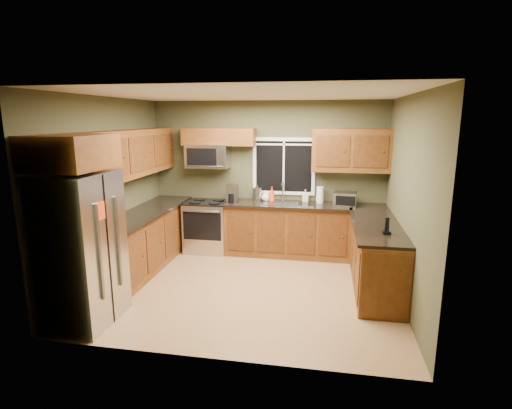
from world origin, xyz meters
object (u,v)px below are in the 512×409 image
(paper_towel_roll, at_px, (320,195))
(soap_bottle_a, at_px, (272,195))
(range, at_px, (208,226))
(soap_bottle_c, at_px, (266,196))
(microwave, at_px, (208,156))
(kettle, at_px, (257,193))
(soap_bottle_b, at_px, (305,196))
(cordless_phone, at_px, (387,229))
(toaster_oven, at_px, (345,199))
(coffee_maker, at_px, (232,194))
(refrigerator, at_px, (80,249))

(paper_towel_roll, bearing_deg, soap_bottle_a, -174.21)
(range, relative_size, soap_bottle_c, 5.01)
(microwave, relative_size, kettle, 2.63)
(soap_bottle_c, bearing_deg, soap_bottle_b, 5.29)
(range, height_order, paper_towel_roll, paper_towel_roll)
(range, bearing_deg, cordless_phone, -29.52)
(microwave, xyz_separation_m, toaster_oven, (2.43, -0.15, -0.67))
(kettle, distance_m, paper_towel_roll, 1.12)
(soap_bottle_b, bearing_deg, microwave, -176.92)
(soap_bottle_c, bearing_deg, soap_bottle_a, -33.40)
(paper_towel_roll, bearing_deg, coffee_maker, -172.48)
(refrigerator, xyz_separation_m, range, (0.69, 2.77, -0.43))
(refrigerator, distance_m, microwave, 3.10)
(range, height_order, soap_bottle_c, soap_bottle_c)
(soap_bottle_c, bearing_deg, refrigerator, -120.65)
(refrigerator, relative_size, kettle, 6.22)
(microwave, height_order, kettle, microwave)
(soap_bottle_b, distance_m, soap_bottle_c, 0.70)
(range, bearing_deg, paper_towel_roll, 4.88)
(range, xyz_separation_m, soap_bottle_b, (1.75, 0.23, 0.58))
(microwave, distance_m, soap_bottle_a, 1.34)
(microwave, bearing_deg, paper_towel_roll, 1.01)
(range, xyz_separation_m, soap_bottle_a, (1.17, 0.09, 0.61))
(range, xyz_separation_m, toaster_oven, (2.43, -0.02, 0.59))
(coffee_maker, bearing_deg, soap_bottle_b, 11.60)
(range, distance_m, coffee_maker, 0.78)
(refrigerator, height_order, paper_towel_roll, refrigerator)
(toaster_oven, height_order, soap_bottle_b, toaster_oven)
(soap_bottle_c, bearing_deg, toaster_oven, -7.55)
(toaster_oven, relative_size, soap_bottle_c, 2.20)
(soap_bottle_b, height_order, soap_bottle_c, soap_bottle_b)
(paper_towel_roll, bearing_deg, toaster_oven, -24.06)
(microwave, relative_size, coffee_maker, 2.45)
(soap_bottle_b, bearing_deg, range, -172.50)
(refrigerator, relative_size, paper_towel_roll, 5.69)
(refrigerator, height_order, soap_bottle_b, refrigerator)
(range, relative_size, coffee_maker, 3.02)
(kettle, xyz_separation_m, soap_bottle_c, (0.16, -0.01, -0.04))
(toaster_oven, relative_size, kettle, 1.42)
(range, bearing_deg, kettle, 11.42)
(soap_bottle_b, height_order, cordless_phone, cordless_phone)
(soap_bottle_a, bearing_deg, soap_bottle_b, 13.94)
(paper_towel_roll, xyz_separation_m, soap_bottle_a, (-0.84, -0.09, -0.01))
(cordless_phone, bearing_deg, soap_bottle_b, 121.44)
(coffee_maker, distance_m, kettle, 0.46)
(paper_towel_roll, relative_size, soap_bottle_b, 1.49)
(soap_bottle_a, height_order, soap_bottle_b, soap_bottle_a)
(microwave, bearing_deg, toaster_oven, -3.62)
(kettle, height_order, soap_bottle_b, kettle)
(refrigerator, height_order, soap_bottle_a, refrigerator)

